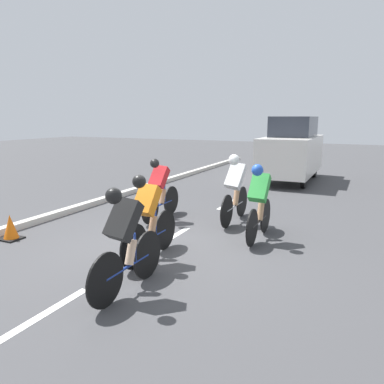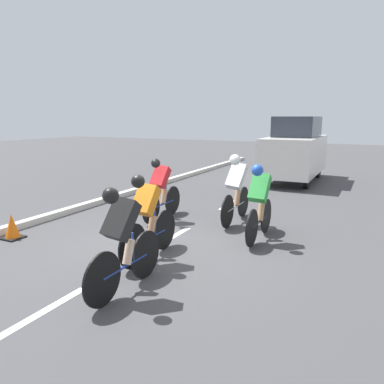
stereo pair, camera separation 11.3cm
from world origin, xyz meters
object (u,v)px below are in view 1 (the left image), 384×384
Objects in this scene: cyclist_orange at (148,216)px; cyclist_white at (235,187)px; cyclist_black at (125,239)px; support_car at (292,150)px; traffic_cone at (11,228)px; cyclist_red at (160,188)px; cyclist_green at (259,201)px.

cyclist_white is at bearing -101.59° from cyclist_orange.
support_car is at bearing -91.23° from cyclist_black.
support_car reaches higher than cyclist_white.
traffic_cone is (3.51, 2.96, -0.58)m from cyclist_white.
cyclist_red is 3.15m from traffic_cone.
cyclist_green is (-0.98, -2.93, 0.01)m from cyclist_black.
cyclist_green is 0.99× the size of cyclist_orange.
cyclist_black is at bearing 107.89° from cyclist_orange.
cyclist_green is at bearing -127.45° from cyclist_orange.
traffic_cone is (1.88, 2.48, -0.50)m from cyclist_red.
cyclist_white reaches higher than cyclist_black.
cyclist_orange is at bearing -175.26° from traffic_cone.
cyclist_red is 2.48m from cyclist_orange.
cyclist_white is (-0.18, -3.87, 0.05)m from cyclist_black.
cyclist_white is (-1.63, -0.48, 0.08)m from cyclist_red.
support_car is at bearing -90.33° from cyclist_white.
cyclist_green is at bearing -154.95° from traffic_cone.
support_car is (-0.22, -10.15, 0.39)m from cyclist_black.
cyclist_green reaches higher than cyclist_red.
support_car reaches higher than cyclist_red.
cyclist_white is (0.80, -0.94, 0.04)m from cyclist_green.
cyclist_orange is (0.56, 2.71, -0.06)m from cyclist_white.
cyclist_orange is (0.37, -1.16, -0.01)m from cyclist_black.
cyclist_orange is at bearing 86.23° from support_car.
cyclist_red is at bearing -64.31° from cyclist_orange.
traffic_cone is at bearing 68.97° from support_car.
cyclist_white is at bearing -163.57° from cyclist_red.
cyclist_black is 1.01× the size of cyclist_green.
cyclist_white reaches higher than cyclist_green.
cyclist_black is 3.69m from cyclist_red.
cyclist_red is at bearing -10.71° from cyclist_green.
cyclist_red is 3.37× the size of traffic_cone.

